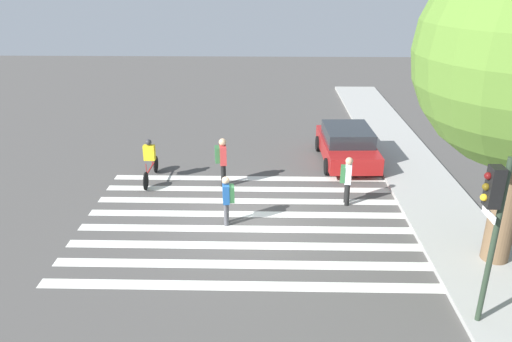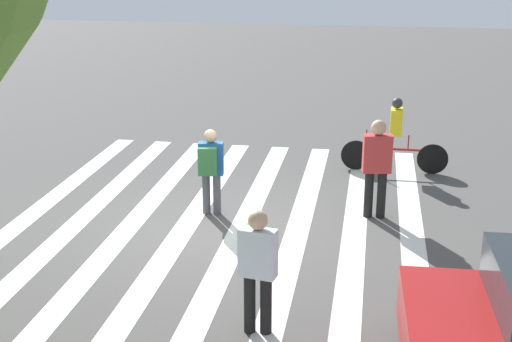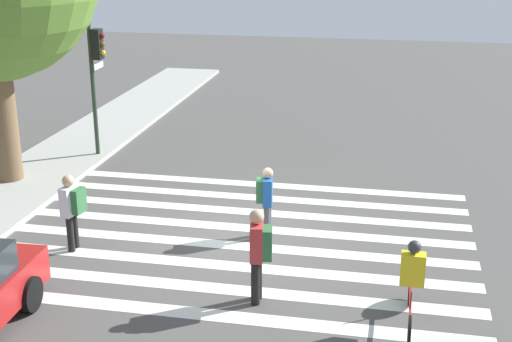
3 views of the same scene
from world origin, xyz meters
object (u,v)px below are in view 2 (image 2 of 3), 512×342
object	(u,v)px
pedestrian_adult_yellow_jacket	(258,261)
cyclist_far_lane	(395,132)
pedestrian_child_with_backpack	(210,166)
pedestrian_adult_tall_backpack	(377,161)

from	to	relation	value
pedestrian_adult_yellow_jacket	cyclist_far_lane	distance (m)	7.07
pedestrian_adult_yellow_jacket	cyclist_far_lane	size ratio (longest dim) A/B	0.74
pedestrian_child_with_backpack	pedestrian_adult_yellow_jacket	size ratio (longest dim) A/B	0.95
pedestrian_child_with_backpack	pedestrian_adult_yellow_jacket	xyz separation A→B (m)	(-1.48, 3.79, 0.05)
pedestrian_child_with_backpack	cyclist_far_lane	bearing A→B (deg)	36.13
pedestrian_adult_tall_backpack	cyclist_far_lane	world-z (taller)	pedestrian_adult_tall_backpack
cyclist_far_lane	pedestrian_adult_yellow_jacket	bearing A→B (deg)	76.17
pedestrian_adult_tall_backpack	pedestrian_adult_yellow_jacket	size ratio (longest dim) A/B	1.08
cyclist_far_lane	pedestrian_adult_tall_backpack	bearing A→B (deg)	82.87
pedestrian_adult_yellow_jacket	pedestrian_adult_tall_backpack	bearing A→B (deg)	-98.54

